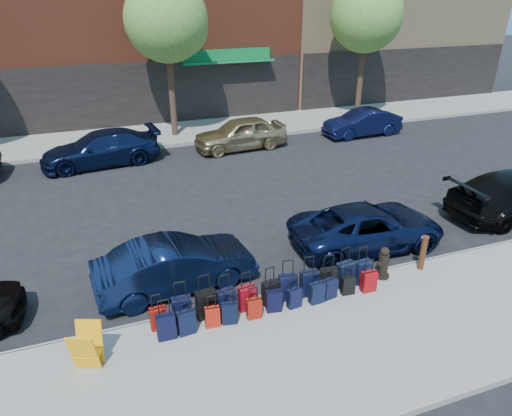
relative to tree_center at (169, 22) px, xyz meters
name	(u,v)px	position (x,y,z in m)	size (l,w,h in m)	color
ground	(215,220)	(-0.64, -9.50, -5.41)	(120.00, 120.00, 0.00)	black
sidewalk_near	(299,355)	(-0.64, -16.00, -5.34)	(60.00, 4.00, 0.15)	gray
sidewalk_far	(164,134)	(-0.64, 0.50, -5.34)	(60.00, 4.00, 0.15)	gray
curb_near	(264,298)	(-0.64, -13.98, -5.34)	(60.00, 0.08, 0.15)	gray
curb_far	(171,146)	(-0.64, -1.52, -5.34)	(60.00, 0.08, 0.15)	gray
tree_center	(169,22)	(0.00, 0.00, 0.00)	(3.80, 3.80, 7.27)	black
tree_right	(369,17)	(10.50, 0.00, 0.00)	(3.80, 3.80, 7.27)	black
suitcase_front_0	(158,318)	(-3.21, -14.30, -4.99)	(0.36, 0.21, 0.85)	maroon
suitcase_front_1	(182,310)	(-2.68, -14.27, -4.94)	(0.44, 0.26, 1.03)	black
suitcase_front_2	(206,304)	(-2.13, -14.27, -4.92)	(0.47, 0.29, 1.08)	black
suitcase_front_3	(226,302)	(-1.69, -14.32, -4.94)	(0.45, 0.30, 1.01)	black
suitcase_front_4	(247,298)	(-1.18, -14.31, -4.96)	(0.42, 0.26, 0.97)	maroon
suitcase_front_5	(271,293)	(-0.60, -14.33, -4.96)	(0.43, 0.28, 0.97)	black
suitcase_front_6	(288,287)	(-0.16, -14.29, -4.93)	(0.47, 0.32, 1.05)	black
suitcase_front_7	(309,283)	(0.39, -14.30, -4.94)	(0.43, 0.24, 1.04)	black
suitcase_front_8	(328,280)	(0.92, -14.30, -4.96)	(0.43, 0.27, 0.97)	black
suitcase_front_9	(345,274)	(1.39, -14.29, -4.93)	(0.47, 0.31, 1.07)	black
suitcase_front_10	(363,272)	(1.88, -14.31, -4.95)	(0.43, 0.26, 0.99)	black
suitcase_back_0	(166,327)	(-3.10, -14.66, -4.97)	(0.40, 0.24, 0.94)	black
suitcase_back_1	(186,322)	(-2.68, -14.65, -4.99)	(0.39, 0.25, 0.88)	black
suitcase_back_2	(212,317)	(-2.09, -14.62, -5.02)	(0.34, 0.22, 0.77)	#B41B0B
suitcase_back_3	(229,313)	(-1.71, -14.64, -5.01)	(0.37, 0.26, 0.81)	black
suitcase_back_4	(254,308)	(-1.14, -14.66, -5.02)	(0.33, 0.20, 0.78)	#991809
suitcase_back_5	(274,301)	(-0.63, -14.58, -5.00)	(0.38, 0.25, 0.84)	black
suitcase_back_6	(294,298)	(-0.13, -14.61, -5.02)	(0.35, 0.24, 0.78)	black
suitcase_back_7	(317,293)	(0.43, -14.64, -5.00)	(0.37, 0.23, 0.84)	black
suitcase_back_8	(330,288)	(0.80, -14.58, -5.00)	(0.38, 0.26, 0.82)	black
suitcase_back_9	(348,285)	(1.30, -14.59, -5.02)	(0.34, 0.22, 0.77)	black
suitcase_back_10	(369,281)	(1.83, -14.66, -4.99)	(0.36, 0.21, 0.86)	#97090D
fire_hydrant	(383,263)	(2.50, -14.26, -4.87)	(0.44, 0.39, 0.86)	black
bollard	(423,252)	(3.68, -14.29, -4.76)	(0.18, 0.18, 0.96)	#38190C
display_rack	(87,348)	(-4.67, -14.93, -4.81)	(0.68, 0.71, 0.92)	#FFA90E
car_near_1	(175,265)	(-2.52, -12.71, -4.76)	(1.39, 3.97, 1.31)	#0D1939
car_near_2	(367,227)	(3.10, -12.55, -4.79)	(2.08, 4.51, 1.25)	#0D1639
car_far_1	(101,149)	(-3.81, -2.81, -4.70)	(1.99, 4.89, 1.42)	#0C1737
car_far_2	(240,133)	(2.41, -2.81, -4.68)	(1.74, 4.32, 1.47)	tan
car_far_3	(362,123)	(8.89, -2.89, -4.76)	(1.39, 3.98, 1.31)	#0D1339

